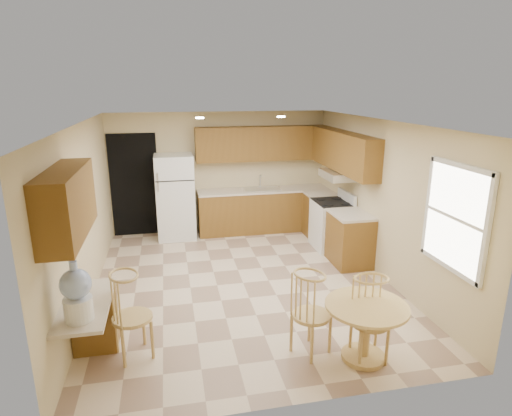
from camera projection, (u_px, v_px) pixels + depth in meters
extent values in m
plane|color=beige|center=(243.00, 283.00, 6.75)|extent=(5.50, 5.50, 0.00)
cube|color=white|center=(242.00, 122.00, 6.07)|extent=(4.50, 5.50, 0.02)
cube|color=#C8B387|center=(220.00, 172.00, 9.00)|extent=(4.50, 0.02, 2.50)
cube|color=#C8B387|center=(296.00, 289.00, 3.82)|extent=(4.50, 0.02, 2.50)
cube|color=#C8B387|center=(84.00, 216.00, 5.97)|extent=(0.02, 5.50, 2.50)
cube|color=#C8B387|center=(381.00, 199.00, 6.85)|extent=(0.02, 5.50, 2.50)
cube|color=black|center=(135.00, 185.00, 8.70)|extent=(0.90, 0.02, 2.10)
cube|color=brown|center=(263.00, 211.00, 9.11)|extent=(2.75, 0.60, 0.87)
cube|color=beige|center=(263.00, 190.00, 8.99)|extent=(2.75, 0.63, 0.04)
cube|color=brown|center=(321.00, 216.00, 8.76)|extent=(0.60, 0.59, 0.87)
cube|color=beige|center=(322.00, 194.00, 8.64)|extent=(0.63, 0.59, 0.04)
cube|color=brown|center=(350.00, 240.00, 7.39)|extent=(0.60, 0.80, 0.87)
cube|color=beige|center=(351.00, 215.00, 7.27)|extent=(0.63, 0.80, 0.04)
cube|color=brown|center=(262.00, 143.00, 8.85)|extent=(2.75, 0.33, 0.70)
cube|color=brown|center=(343.00, 151.00, 7.79)|extent=(0.33, 2.42, 0.70)
cube|color=brown|center=(67.00, 203.00, 4.33)|extent=(0.33, 1.40, 0.70)
cube|color=silver|center=(262.00, 189.00, 8.98)|extent=(0.78, 0.44, 0.01)
cube|color=silver|center=(338.00, 175.00, 7.87)|extent=(0.50, 0.76, 0.14)
cube|color=brown|center=(95.00, 319.00, 5.02)|extent=(0.48, 0.42, 0.72)
cube|color=beige|center=(86.00, 305.00, 4.55)|extent=(0.50, 1.20, 0.04)
cube|color=white|center=(456.00, 218.00, 5.04)|extent=(0.05, 1.00, 1.20)
cube|color=white|center=(462.00, 166.00, 4.86)|extent=(0.05, 1.10, 0.06)
cube|color=white|center=(448.00, 266.00, 5.21)|extent=(0.05, 1.10, 0.06)
cube|color=white|center=(487.00, 232.00, 4.54)|extent=(0.05, 0.06, 1.28)
cube|color=white|center=(429.00, 206.00, 5.53)|extent=(0.05, 0.06, 1.28)
cylinder|color=white|center=(200.00, 118.00, 7.10)|extent=(0.14, 0.14, 0.02)
cylinder|color=white|center=(281.00, 117.00, 7.38)|extent=(0.14, 0.14, 0.02)
cube|color=white|center=(175.00, 197.00, 8.59)|extent=(0.75, 0.70, 1.70)
cube|color=black|center=(175.00, 181.00, 8.15)|extent=(0.74, 0.01, 0.02)
cube|color=silver|center=(158.00, 187.00, 8.10)|extent=(0.03, 0.03, 0.18)
cube|color=silver|center=(158.00, 177.00, 8.05)|extent=(0.03, 0.03, 0.14)
cube|color=white|center=(331.00, 225.00, 8.12)|extent=(0.65, 0.76, 0.90)
cube|color=black|center=(333.00, 202.00, 7.99)|extent=(0.64, 0.75, 0.02)
cube|color=white|center=(347.00, 196.00, 8.02)|extent=(0.06, 0.76, 0.18)
cylinder|color=tan|center=(363.00, 356.00, 4.87)|extent=(0.49, 0.49, 0.05)
cylinder|color=tan|center=(365.00, 333.00, 4.79)|extent=(0.12, 0.12, 0.61)
cylinder|color=tan|center=(367.00, 306.00, 4.70)|extent=(0.92, 0.92, 0.04)
cylinder|color=tan|center=(311.00, 315.00, 4.88)|extent=(0.44, 0.44, 0.04)
cylinder|color=tan|center=(294.00, 328.00, 5.06)|extent=(0.04, 0.04, 0.47)
cylinder|color=tan|center=(319.00, 325.00, 5.12)|extent=(0.04, 0.04, 0.47)
cylinder|color=tan|center=(302.00, 343.00, 4.77)|extent=(0.04, 0.04, 0.47)
cylinder|color=tan|center=(328.00, 340.00, 4.83)|extent=(0.04, 0.04, 0.47)
cylinder|color=tan|center=(370.00, 322.00, 4.76)|extent=(0.43, 0.43, 0.04)
cylinder|color=tan|center=(350.00, 335.00, 4.94)|extent=(0.04, 0.04, 0.46)
cylinder|color=tan|center=(375.00, 332.00, 5.00)|extent=(0.04, 0.04, 0.46)
cylinder|color=tan|center=(362.00, 350.00, 4.65)|extent=(0.04, 0.04, 0.46)
cylinder|color=tan|center=(388.00, 347.00, 4.71)|extent=(0.04, 0.04, 0.46)
cylinder|color=tan|center=(132.00, 318.00, 4.81)|extent=(0.45, 0.45, 0.04)
cylinder|color=tan|center=(121.00, 331.00, 5.00)|extent=(0.04, 0.04, 0.48)
cylinder|color=tan|center=(149.00, 328.00, 5.06)|extent=(0.04, 0.04, 0.48)
cylinder|color=tan|center=(118.00, 346.00, 4.69)|extent=(0.04, 0.04, 0.48)
cylinder|color=tan|center=(148.00, 343.00, 4.76)|extent=(0.04, 0.04, 0.48)
cylinder|color=white|center=(79.00, 309.00, 4.20)|extent=(0.28, 0.28, 0.24)
sphere|color=#9AB4EE|center=(75.00, 284.00, 4.13)|extent=(0.30, 0.30, 0.30)
cylinder|color=#9AB4EE|center=(73.00, 266.00, 4.07)|extent=(0.07, 0.07, 0.09)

